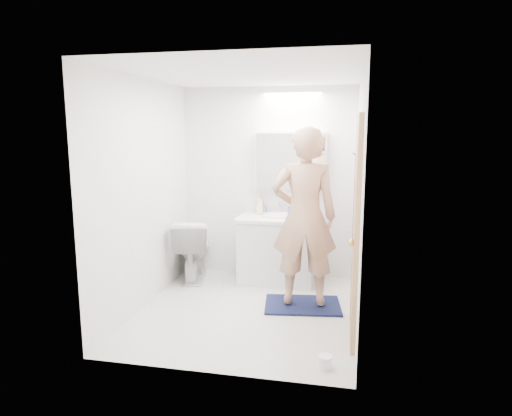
% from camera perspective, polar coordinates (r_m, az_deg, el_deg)
% --- Properties ---
extents(floor, '(2.50, 2.50, 0.00)m').
position_cam_1_polar(floor, '(4.77, -1.22, -13.01)').
color(floor, silver).
rests_on(floor, ground).
extents(ceiling, '(2.50, 2.50, 0.00)m').
position_cam_1_polar(ceiling, '(4.43, -1.34, 16.92)').
color(ceiling, white).
rests_on(ceiling, floor).
extents(wall_back, '(2.50, 0.00, 2.50)m').
position_cam_1_polar(wall_back, '(5.66, 1.53, 3.22)').
color(wall_back, white).
rests_on(wall_back, floor).
extents(wall_front, '(2.50, 0.00, 2.50)m').
position_cam_1_polar(wall_front, '(3.26, -6.15, -1.81)').
color(wall_front, white).
rests_on(wall_front, floor).
extents(wall_left, '(0.00, 2.50, 2.50)m').
position_cam_1_polar(wall_left, '(4.81, -14.17, 1.73)').
color(wall_left, white).
rests_on(wall_left, floor).
extents(wall_right, '(0.00, 2.50, 2.50)m').
position_cam_1_polar(wall_right, '(4.34, 13.04, 0.92)').
color(wall_right, white).
rests_on(wall_right, floor).
extents(vanity_cabinet, '(0.90, 0.55, 0.78)m').
position_cam_1_polar(vanity_cabinet, '(5.51, 2.68, -5.56)').
color(vanity_cabinet, silver).
rests_on(vanity_cabinet, floor).
extents(countertop, '(0.95, 0.58, 0.04)m').
position_cam_1_polar(countertop, '(5.42, 2.72, -1.37)').
color(countertop, silver).
rests_on(countertop, vanity_cabinet).
extents(sink_basin, '(0.36, 0.36, 0.03)m').
position_cam_1_polar(sink_basin, '(5.44, 2.77, -0.95)').
color(sink_basin, white).
rests_on(sink_basin, countertop).
extents(faucet, '(0.02, 0.02, 0.16)m').
position_cam_1_polar(faucet, '(5.62, 3.07, 0.06)').
color(faucet, silver).
rests_on(faucet, countertop).
extents(medicine_cabinet, '(0.88, 0.14, 0.70)m').
position_cam_1_polar(medicine_cabinet, '(5.52, 4.49, 6.14)').
color(medicine_cabinet, white).
rests_on(medicine_cabinet, wall_back).
extents(mirror_panel, '(0.84, 0.01, 0.66)m').
position_cam_1_polar(mirror_panel, '(5.44, 4.39, 6.09)').
color(mirror_panel, silver).
rests_on(mirror_panel, medicine_cabinet).
extents(toilet, '(0.58, 0.84, 0.78)m').
position_cam_1_polar(toilet, '(5.66, -8.13, -5.24)').
color(toilet, silver).
rests_on(toilet, floor).
extents(bath_rug, '(0.86, 0.65, 0.02)m').
position_cam_1_polar(bath_rug, '(4.90, 6.01, -12.31)').
color(bath_rug, '#14163E').
rests_on(bath_rug, floor).
extents(person, '(0.73, 0.53, 1.86)m').
position_cam_1_polar(person, '(4.62, 6.22, -1.14)').
color(person, tan).
rests_on(person, bath_rug).
extents(door, '(0.04, 0.80, 2.00)m').
position_cam_1_polar(door, '(4.03, 12.76, -2.64)').
color(door, tan).
rests_on(door, wall_right).
extents(door_knob, '(0.06, 0.06, 0.06)m').
position_cam_1_polar(door_knob, '(3.75, 12.20, -4.34)').
color(door_knob, gold).
rests_on(door_knob, door).
extents(towel, '(0.02, 0.42, 1.00)m').
position_cam_1_polar(towel, '(4.90, 12.58, 0.75)').
color(towel, '#142240').
rests_on(towel, wall_right).
extents(towel_hook, '(0.07, 0.02, 0.02)m').
position_cam_1_polar(towel_hook, '(4.85, 12.66, 6.84)').
color(towel_hook, silver).
rests_on(towel_hook, wall_right).
extents(soap_bottle_a, '(0.13, 0.13, 0.24)m').
position_cam_1_polar(soap_bottle_a, '(5.58, 0.47, 0.43)').
color(soap_bottle_a, beige).
rests_on(soap_bottle_a, countertop).
extents(soap_bottle_b, '(0.09, 0.09, 0.16)m').
position_cam_1_polar(soap_bottle_b, '(5.61, 0.95, 0.04)').
color(soap_bottle_b, '#507FAB').
rests_on(soap_bottle_b, countertop).
extents(toothbrush_cup, '(0.15, 0.15, 0.10)m').
position_cam_1_polar(toothbrush_cup, '(5.54, 4.64, -0.40)').
color(toothbrush_cup, '#4551CF').
rests_on(toothbrush_cup, countertop).
extents(toilet_paper_roll, '(0.11, 0.11, 0.10)m').
position_cam_1_polar(toilet_paper_roll, '(3.76, 8.89, -18.96)').
color(toilet_paper_roll, white).
rests_on(toilet_paper_roll, floor).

